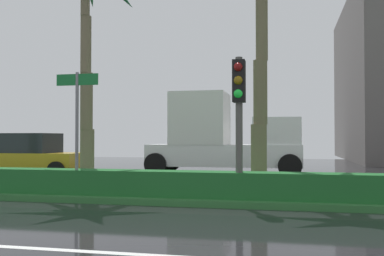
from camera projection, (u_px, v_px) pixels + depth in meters
The scene contains 8 objects.
ground_plane at pixel (169, 192), 12.91m from camera, with size 90.00×42.00×0.10m, color black.
near_lane_divider_stripe at pixel (36, 248), 6.08m from camera, with size 81.00×0.14×0.01m, color white.
median_strip at pixel (160, 192), 11.94m from camera, with size 85.50×4.00×0.15m, color #2D6B33.
median_hedge at pixel (143, 183), 10.58m from camera, with size 76.50×0.70×0.60m.
traffic_signal_median_right at pixel (239, 101), 9.97m from camera, with size 0.28×0.43×3.22m.
street_name_sign at pixel (77, 116), 10.82m from camera, with size 1.10×0.08×3.00m.
car_in_traffic_leading at pixel (29, 156), 17.30m from camera, with size 4.30×2.02×1.72m.
box_truck_lead at pixel (223, 138), 18.71m from camera, with size 6.40×2.64×3.46m.
Camera 1 is at (3.41, -3.51, 1.53)m, focal length 41.22 mm.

